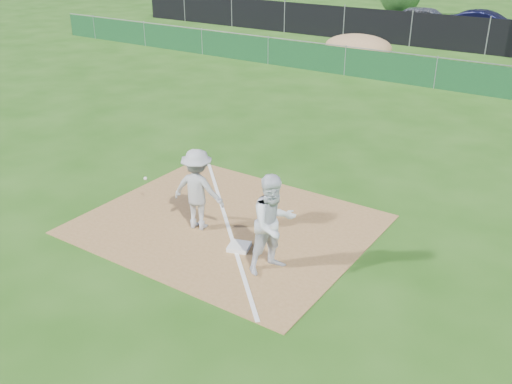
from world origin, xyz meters
TOP-DOWN VIEW (x-y plane):
  - ground at (0.00, 10.00)m, footprint 90.00×90.00m
  - infield_dirt at (0.00, 1.00)m, footprint 6.00×5.00m
  - foul_line at (0.00, 1.00)m, footprint 5.01×5.01m
  - green_fence at (0.00, 15.00)m, footprint 44.00×0.05m
  - dirt_mound at (-5.00, 18.50)m, footprint 3.38×2.60m
  - black_fence at (0.00, 23.00)m, footprint 46.00×0.04m
  - parking_lot at (0.00, 28.00)m, footprint 46.00×9.00m
  - first_base at (0.83, 0.28)m, footprint 0.53×0.53m
  - play_at_first at (-0.43, 0.56)m, footprint 2.39×0.88m
  - runner at (1.79, 0.06)m, footprint 1.07×1.18m
  - car_left at (-4.68, 27.49)m, footprint 4.76×2.19m
  - car_mid at (-1.23, 27.65)m, footprint 4.72×1.89m

SIDE VIEW (x-z plane):
  - ground at x=0.00m, z-range 0.00..0.00m
  - parking_lot at x=0.00m, z-range 0.00..0.01m
  - infield_dirt at x=0.00m, z-range 0.00..0.02m
  - foul_line at x=0.00m, z-range 0.02..0.03m
  - first_base at x=0.83m, z-range 0.02..0.11m
  - dirt_mound at x=-5.00m, z-range 0.00..1.17m
  - green_fence at x=0.00m, z-range 0.00..1.20m
  - car_mid at x=-1.23m, z-range 0.01..1.54m
  - car_left at x=-4.68m, z-range 0.01..1.59m
  - black_fence at x=0.00m, z-range 0.00..1.80m
  - play_at_first at x=-0.43m, z-range 0.02..1.81m
  - runner at x=1.79m, z-range 0.00..1.96m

